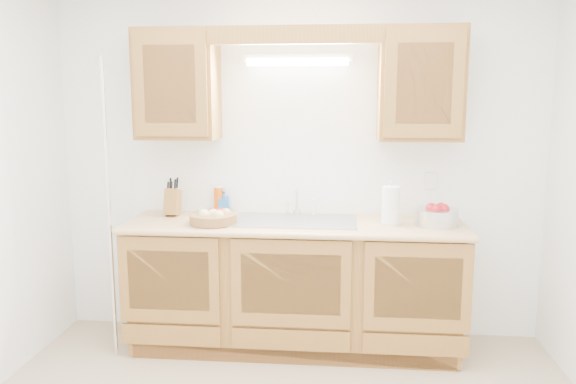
# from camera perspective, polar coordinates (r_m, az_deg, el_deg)

# --- Properties ---
(room) EXTENTS (3.52, 3.50, 2.50)m
(room) POSITION_cam_1_polar(r_m,az_deg,el_deg) (2.61, -1.42, -1.16)
(room) COLOR tan
(room) RESTS_ON ground
(base_cabinets) EXTENTS (2.20, 0.60, 0.86)m
(base_cabinets) POSITION_cam_1_polar(r_m,az_deg,el_deg) (3.97, 0.67, -9.51)
(base_cabinets) COLOR olive
(base_cabinets) RESTS_ON ground
(countertop) EXTENTS (2.30, 0.63, 0.04)m
(countertop) POSITION_cam_1_polar(r_m,az_deg,el_deg) (3.84, 0.67, -3.35)
(countertop) COLOR tan
(countertop) RESTS_ON base_cabinets
(upper_cabinet_left) EXTENTS (0.55, 0.33, 0.75)m
(upper_cabinet_left) POSITION_cam_1_polar(r_m,az_deg,el_deg) (4.04, -11.15, 10.62)
(upper_cabinet_left) COLOR olive
(upper_cabinet_left) RESTS_ON room
(upper_cabinet_right) EXTENTS (0.55, 0.33, 0.75)m
(upper_cabinet_right) POSITION_cam_1_polar(r_m,az_deg,el_deg) (3.92, 13.29, 10.59)
(upper_cabinet_right) COLOR olive
(upper_cabinet_right) RESTS_ON room
(valance) EXTENTS (2.20, 0.05, 0.12)m
(valance) POSITION_cam_1_polar(r_m,az_deg,el_deg) (3.77, 0.71, 15.70)
(valance) COLOR olive
(valance) RESTS_ON room
(fluorescent_fixture) EXTENTS (0.76, 0.08, 0.08)m
(fluorescent_fixture) POSITION_cam_1_polar(r_m,az_deg,el_deg) (3.98, 0.97, 13.29)
(fluorescent_fixture) COLOR white
(fluorescent_fixture) RESTS_ON room
(sink) EXTENTS (0.84, 0.46, 0.36)m
(sink) POSITION_cam_1_polar(r_m,az_deg,el_deg) (3.87, 0.69, -4.03)
(sink) COLOR #9E9EA3
(sink) RESTS_ON countertop
(wire_shelf_pole) EXTENTS (0.03, 0.03, 2.00)m
(wire_shelf_pole) POSITION_cam_1_polar(r_m,az_deg,el_deg) (3.86, -17.72, -1.91)
(wire_shelf_pole) COLOR silver
(wire_shelf_pole) RESTS_ON ground
(outlet_plate) EXTENTS (0.08, 0.01, 0.12)m
(outlet_plate) POSITION_cam_1_polar(r_m,az_deg,el_deg) (4.13, 14.29, 1.08)
(outlet_plate) COLOR white
(outlet_plate) RESTS_ON room
(fruit_basket) EXTENTS (0.39, 0.39, 0.10)m
(fruit_basket) POSITION_cam_1_polar(r_m,az_deg,el_deg) (3.81, -7.59, -2.55)
(fruit_basket) COLOR olive
(fruit_basket) RESTS_ON countertop
(knife_block) EXTENTS (0.10, 0.16, 0.28)m
(knife_block) POSITION_cam_1_polar(r_m,az_deg,el_deg) (4.12, -11.64, -0.94)
(knife_block) COLOR olive
(knife_block) RESTS_ON countertop
(orange_canister) EXTENTS (0.09, 0.09, 0.20)m
(orange_canister) POSITION_cam_1_polar(r_m,az_deg,el_deg) (4.14, -7.06, -0.74)
(orange_canister) COLOR #D2500B
(orange_canister) RESTS_ON countertop
(soap_bottle) EXTENTS (0.08, 0.09, 0.17)m
(soap_bottle) POSITION_cam_1_polar(r_m,az_deg,el_deg) (4.14, -6.52, -0.99)
(soap_bottle) COLOR #2366AF
(soap_bottle) RESTS_ON countertop
(sponge) EXTENTS (0.11, 0.07, 0.02)m
(sponge) POSITION_cam_1_polar(r_m,az_deg,el_deg) (4.15, -6.50, -2.01)
(sponge) COLOR #CC333F
(sponge) RESTS_ON countertop
(paper_towel) EXTENTS (0.16, 0.16, 0.30)m
(paper_towel) POSITION_cam_1_polar(r_m,az_deg,el_deg) (3.81, 10.39, -1.37)
(paper_towel) COLOR silver
(paper_towel) RESTS_ON countertop
(apple_bowl) EXTENTS (0.37, 0.37, 0.15)m
(apple_bowl) POSITION_cam_1_polar(r_m,az_deg,el_deg) (3.85, 14.84, -2.33)
(apple_bowl) COLOR silver
(apple_bowl) RESTS_ON countertop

